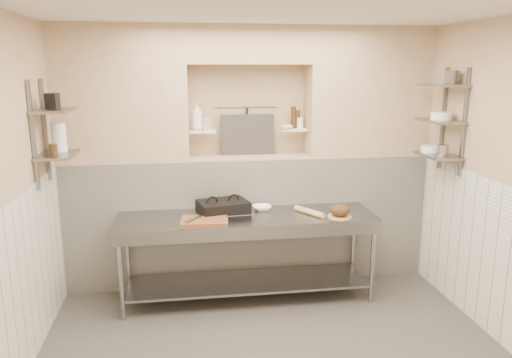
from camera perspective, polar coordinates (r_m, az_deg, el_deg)
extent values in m
cube|color=tan|center=(5.74, -1.15, 2.91)|extent=(4.00, 0.10, 2.80)
cube|color=tan|center=(2.01, 14.03, -16.89)|extent=(4.00, 0.10, 2.80)
cube|color=white|center=(5.66, -0.80, -4.52)|extent=(4.00, 0.40, 1.40)
cube|color=tan|center=(5.49, -0.82, 2.57)|extent=(1.30, 0.40, 0.02)
cube|color=tan|center=(5.40, -15.12, 9.34)|extent=(1.35, 0.40, 1.40)
cube|color=tan|center=(5.74, 12.58, 9.65)|extent=(1.35, 0.40, 1.40)
cube|color=tan|center=(5.41, -0.87, 15.08)|extent=(1.30, 0.40, 0.40)
cube|color=white|center=(4.18, -26.03, -12.34)|extent=(0.02, 3.90, 1.40)
cube|color=white|center=(4.81, 26.85, -9.16)|extent=(0.02, 3.90, 1.40)
cube|color=white|center=(5.40, -6.12, 5.44)|extent=(0.28, 0.16, 0.02)
cube|color=white|center=(5.53, 4.33, 5.65)|extent=(0.28, 0.16, 0.02)
cylinder|color=gray|center=(5.59, -1.07, 8.33)|extent=(0.70, 0.02, 0.02)
cylinder|color=black|center=(5.59, -1.04, 6.58)|extent=(0.02, 0.02, 0.30)
cube|color=#383330|center=(5.55, -0.97, 5.09)|extent=(0.60, 0.08, 0.45)
cube|color=slate|center=(5.05, -22.92, 5.15)|extent=(0.03, 0.03, 0.95)
cube|color=slate|center=(4.67, -24.11, 4.49)|extent=(0.03, 0.03, 0.95)
cube|color=slate|center=(4.86, -21.75, 2.58)|extent=(0.30, 0.50, 0.02)
cube|color=slate|center=(4.81, -22.14, 7.28)|extent=(0.30, 0.50, 0.03)
cube|color=slate|center=(5.58, 20.59, 6.48)|extent=(0.03, 0.03, 1.05)
cube|color=slate|center=(5.23, 22.68, 5.95)|extent=(0.03, 0.03, 1.05)
cube|color=slate|center=(5.38, 20.05, 2.56)|extent=(0.30, 0.50, 0.02)
cube|color=slate|center=(5.34, 20.34, 6.25)|extent=(0.30, 0.50, 0.02)
cube|color=slate|center=(5.31, 20.63, 10.00)|extent=(0.30, 0.50, 0.03)
cube|color=gray|center=(5.07, -1.00, -4.45)|extent=(2.60, 0.70, 0.04)
cube|color=gray|center=(5.32, -0.97, -11.67)|extent=(2.45, 0.60, 0.03)
cube|color=gray|center=(4.78, -0.49, -6.30)|extent=(2.60, 0.02, 0.12)
cylinder|color=gray|center=(4.96, -15.15, -10.88)|extent=(0.04, 0.04, 0.86)
cylinder|color=gray|center=(5.49, -14.47, -8.47)|extent=(0.04, 0.04, 0.86)
cylinder|color=gray|center=(5.26, 13.15, -9.37)|extent=(0.04, 0.04, 0.86)
cylinder|color=gray|center=(5.77, 11.05, -7.27)|extent=(0.04, 0.04, 0.86)
cube|color=black|center=(5.14, -3.78, -3.49)|extent=(0.56, 0.47, 0.09)
cube|color=black|center=(5.12, -3.79, -2.77)|extent=(0.56, 0.47, 0.04)
cube|color=#915938|center=(4.86, -5.90, -4.82)|extent=(0.48, 0.35, 0.04)
cube|color=gray|center=(4.93, -1.77, -4.16)|extent=(0.29, 0.05, 0.01)
cylinder|color=gray|center=(4.84, -7.09, -4.45)|extent=(0.18, 0.22, 0.02)
imported|color=white|center=(5.26, 0.69, -3.32)|extent=(0.20, 0.20, 0.05)
cylinder|color=tan|center=(5.14, 6.10, -3.74)|extent=(0.25, 0.36, 0.06)
cylinder|color=tan|center=(5.10, 9.53, -4.25)|extent=(0.24, 0.24, 0.01)
ellipsoid|color=#4C2D19|center=(5.08, 9.56, -3.53)|extent=(0.20, 0.20, 0.12)
imported|color=white|center=(5.36, -6.75, 7.12)|extent=(0.15, 0.15, 0.30)
cube|color=tan|center=(5.39, -5.63, 6.28)|extent=(0.09, 0.09, 0.13)
imported|color=white|center=(5.46, 3.56, 5.91)|extent=(0.15, 0.15, 0.04)
cylinder|color=#35240F|center=(5.55, 4.78, 6.82)|extent=(0.05, 0.05, 0.20)
cylinder|color=#35240F|center=(5.55, 4.31, 7.05)|extent=(0.06, 0.06, 0.24)
cylinder|color=white|center=(5.54, 5.06, 6.39)|extent=(0.07, 0.07, 0.12)
cylinder|color=white|center=(4.94, -21.60, 4.45)|extent=(0.13, 0.13, 0.26)
cylinder|color=#35240F|center=(4.72, -22.15, 3.10)|extent=(0.07, 0.07, 0.11)
cube|color=black|center=(4.79, -22.24, 8.24)|extent=(0.12, 0.12, 0.14)
cylinder|color=white|center=(5.50, 19.36, 3.28)|extent=(0.21, 0.21, 0.06)
cylinder|color=gray|center=(5.29, 20.56, 3.10)|extent=(0.11, 0.11, 0.11)
cylinder|color=white|center=(5.33, 20.41, 6.79)|extent=(0.21, 0.21, 0.08)
cube|color=gray|center=(5.30, 20.78, 10.83)|extent=(0.20, 0.23, 0.13)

